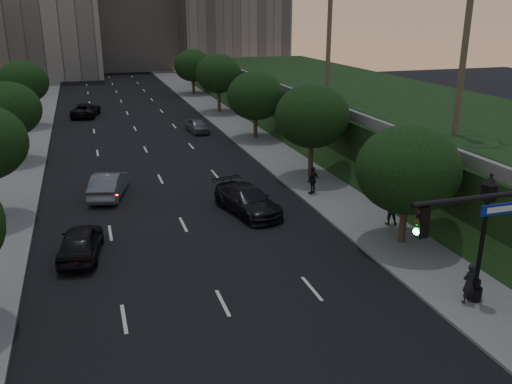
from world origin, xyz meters
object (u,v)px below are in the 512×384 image
object	(u,v)px
sedan_far_left	(86,110)
pedestrian_c	(313,180)
sedan_mid_left	(109,184)
sedan_far_right	(197,126)
pedestrian_b	(390,209)
sedan_near_left	(80,242)
sedan_near_right	(247,200)
pedestrian_a	(469,283)
street_lamp	(481,245)

from	to	relation	value
sedan_far_left	pedestrian_c	size ratio (longest dim) A/B	2.97
sedan_far_left	sedan_mid_left	bearing A→B (deg)	104.40
sedan_mid_left	sedan_far_right	world-z (taller)	sedan_mid_left
sedan_mid_left	pedestrian_b	bearing A→B (deg)	159.99
sedan_near_left	pedestrian_b	size ratio (longest dim) A/B	2.61
sedan_far_right	sedan_near_right	bearing A→B (deg)	-100.22
sedan_far_left	sedan_far_right	xyz separation A→B (m)	(10.24, -11.92, -0.08)
pedestrian_c	sedan_near_right	bearing A→B (deg)	-12.47
sedan_far_right	pedestrian_b	world-z (taller)	pedestrian_b
sedan_near_right	pedestrian_c	xyz separation A→B (m)	(4.94, 1.70, 0.27)
sedan_far_left	pedestrian_a	distance (m)	49.54
sedan_far_left	pedestrian_a	bearing A→B (deg)	119.14
pedestrian_a	sedan_near_left	bearing A→B (deg)	-35.69
sedan_near_left	sedan_far_left	world-z (taller)	sedan_near_left
sedan_far_left	pedestrian_b	xyz separation A→B (m)	(15.53, -39.01, 0.27)
pedestrian_c	sedan_near_left	bearing A→B (deg)	-12.33
sedan_mid_left	sedan_near_right	world-z (taller)	sedan_mid_left
sedan_mid_left	sedan_far_left	size ratio (longest dim) A/B	0.91
sedan_mid_left	sedan_far_left	distance (m)	29.02
sedan_far_left	pedestrian_a	size ratio (longest dim) A/B	3.13
street_lamp	sedan_near_left	world-z (taller)	street_lamp
sedan_far_right	pedestrian_c	size ratio (longest dim) A/B	2.16
sedan_far_left	pedestrian_c	world-z (taller)	pedestrian_c
sedan_mid_left	pedestrian_b	xyz separation A→B (m)	(14.64, -10.01, 0.21)
sedan_mid_left	pedestrian_a	distance (m)	22.71
sedan_near_left	pedestrian_a	distance (m)	17.83
pedestrian_b	sedan_near_right	bearing A→B (deg)	-8.45
sedan_near_left	sedan_far_left	size ratio (longest dim) A/B	0.85
sedan_far_right	pedestrian_a	size ratio (longest dim) A/B	2.27
pedestrian_b	sedan_far_left	bearing A→B (deg)	-44.21
pedestrian_a	sedan_near_right	bearing A→B (deg)	-70.02
sedan_near_left	sedan_near_right	world-z (taller)	sedan_near_right
sedan_near_left	sedan_far_left	distance (m)	37.90
sedan_near_left	street_lamp	bearing A→B (deg)	156.95
street_lamp	sedan_far_left	world-z (taller)	street_lamp
sedan_mid_left	sedan_far_left	xyz separation A→B (m)	(-0.89, 29.00, -0.06)
sedan_near_left	sedan_far_right	size ratio (longest dim) A/B	1.16
pedestrian_c	sedan_mid_left	bearing A→B (deg)	-48.51
sedan_near_right	sedan_far_right	xyz separation A→B (m)	(1.68, 22.65, -0.13)
sedan_far_right	pedestrian_b	bearing A→B (deg)	-84.95
pedestrian_c	street_lamp	bearing A→B (deg)	62.43
sedan_near_left	sedan_near_right	xyz separation A→B (m)	(9.51, 3.32, 0.02)
sedan_far_right	street_lamp	bearing A→B (deg)	-89.15
sedan_near_left	sedan_near_right	size ratio (longest dim) A/B	0.84
street_lamp	pedestrian_b	world-z (taller)	street_lamp
sedan_far_right	pedestrian_b	distance (m)	27.60
street_lamp	sedan_far_right	bearing A→B (deg)	96.84
sedan_near_left	sedan_far_left	bearing A→B (deg)	-82.85
sedan_mid_left	sedan_near_right	xyz separation A→B (m)	(7.68, -5.57, -0.02)
street_lamp	pedestrian_c	distance (m)	14.65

